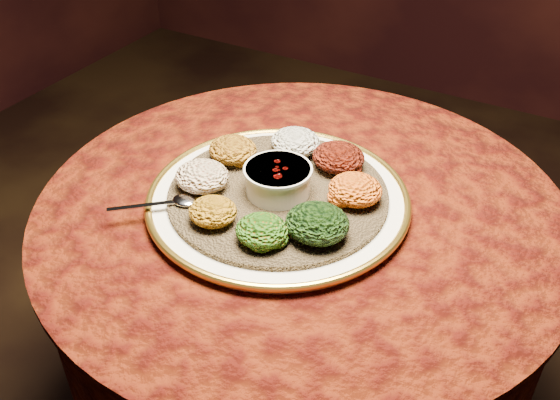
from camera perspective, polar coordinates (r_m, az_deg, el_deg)
The scene contains 13 objects.
table at distance 1.24m, azimuth 1.81°, elevation -6.76°, with size 0.96×0.96×0.73m.
platter at distance 1.11m, azimuth -0.18°, elevation 0.10°, with size 0.47×0.47×0.02m.
injera at distance 1.10m, azimuth -0.18°, elevation 0.55°, with size 0.39×0.39×0.01m, color brown.
stew_bowl at distance 1.08m, azimuth -0.19°, elevation 2.00°, with size 0.12×0.12×0.05m.
spoon at distance 1.08m, azimuth -9.34°, elevation -0.12°, with size 0.12×0.11×0.01m.
portion_ayib at distance 1.20m, azimuth 1.41°, elevation 5.33°, with size 0.10×0.09×0.05m, color beige.
portion_kitfo at distance 1.16m, azimuth 5.37°, elevation 3.91°, with size 0.10×0.09×0.05m, color black.
portion_tikil at distance 1.08m, azimuth 6.90°, elevation 0.96°, with size 0.09×0.09×0.05m, color #A4660D.
portion_gomen at distance 0.99m, azimuth 3.42°, elevation -2.12°, with size 0.10×0.10×0.05m, color black.
portion_mixveg at distance 0.98m, azimuth -1.67°, elevation -2.81°, with size 0.09×0.08×0.04m, color #AB470B.
portion_kik at distance 1.03m, azimuth -6.16°, elevation -1.05°, with size 0.08×0.08×0.04m, color #A7690E.
portion_timatim at distance 1.11m, azimuth -7.14°, elevation 2.17°, with size 0.10×0.09×0.05m, color maroon.
portion_shiro at distance 1.18m, azimuth -4.34°, elevation 4.61°, with size 0.09×0.09×0.04m, color #A36913.
Camera 1 is at (0.41, -0.80, 1.41)m, focal length 40.00 mm.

